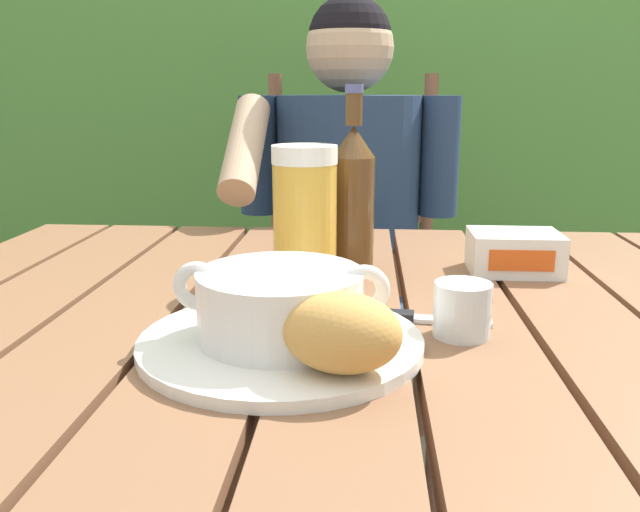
{
  "coord_description": "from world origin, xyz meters",
  "views": [
    {
      "loc": [
        0.02,
        -0.74,
        1.0
      ],
      "look_at": [
        -0.03,
        -0.03,
        0.82
      ],
      "focal_mm": 36.74,
      "sensor_mm": 36.0,
      "label": 1
    }
  ],
  "objects_px": {
    "serving_plate": "(281,342)",
    "beer_glass": "(305,214)",
    "bread_roll": "(345,333)",
    "table_knife": "(411,318)",
    "beer_bottle": "(356,196)",
    "chair_near_diner": "(349,287)",
    "person_eating": "(346,226)",
    "water_glass_small": "(462,310)",
    "soup_bowl": "(281,302)",
    "butter_tub": "(514,252)"
  },
  "relations": [
    {
      "from": "bread_roll",
      "to": "butter_tub",
      "type": "xyz_separation_m",
      "value": [
        0.23,
        0.38,
        -0.02
      ]
    },
    {
      "from": "chair_near_diner",
      "to": "person_eating",
      "type": "bearing_deg",
      "value": -90.83
    },
    {
      "from": "soup_bowl",
      "to": "water_glass_small",
      "type": "xyz_separation_m",
      "value": [
        0.18,
        0.05,
        -0.02
      ]
    },
    {
      "from": "soup_bowl",
      "to": "beer_bottle",
      "type": "xyz_separation_m",
      "value": [
        0.07,
        0.3,
        0.06
      ]
    },
    {
      "from": "water_glass_small",
      "to": "table_knife",
      "type": "relative_size",
      "value": 0.41
    },
    {
      "from": "beer_bottle",
      "to": "bread_roll",
      "type": "bearing_deg",
      "value": -90.19
    },
    {
      "from": "person_eating",
      "to": "beer_glass",
      "type": "bearing_deg",
      "value": -93.54
    },
    {
      "from": "chair_near_diner",
      "to": "beer_glass",
      "type": "height_order",
      "value": "chair_near_diner"
    },
    {
      "from": "chair_near_diner",
      "to": "butter_tub",
      "type": "xyz_separation_m",
      "value": [
        0.25,
        -0.72,
        0.28
      ]
    },
    {
      "from": "chair_near_diner",
      "to": "butter_tub",
      "type": "height_order",
      "value": "chair_near_diner"
    },
    {
      "from": "person_eating",
      "to": "beer_bottle",
      "type": "relative_size",
      "value": 4.64
    },
    {
      "from": "beer_glass",
      "to": "table_knife",
      "type": "height_order",
      "value": "beer_glass"
    },
    {
      "from": "chair_near_diner",
      "to": "beer_glass",
      "type": "xyz_separation_m",
      "value": [
        -0.04,
        -0.79,
        0.34
      ]
    },
    {
      "from": "serving_plate",
      "to": "table_knife",
      "type": "relative_size",
      "value": 1.95
    },
    {
      "from": "soup_bowl",
      "to": "beer_glass",
      "type": "relative_size",
      "value": 1.18
    },
    {
      "from": "person_eating",
      "to": "beer_bottle",
      "type": "bearing_deg",
      "value": -86.78
    },
    {
      "from": "serving_plate",
      "to": "chair_near_diner",
      "type": "bearing_deg",
      "value": 87.72
    },
    {
      "from": "beer_bottle",
      "to": "soup_bowl",
      "type": "bearing_deg",
      "value": -102.63
    },
    {
      "from": "person_eating",
      "to": "soup_bowl",
      "type": "bearing_deg",
      "value": -92.63
    },
    {
      "from": "bread_roll",
      "to": "table_knife",
      "type": "bearing_deg",
      "value": 67.39
    },
    {
      "from": "person_eating",
      "to": "serving_plate",
      "type": "height_order",
      "value": "person_eating"
    },
    {
      "from": "serving_plate",
      "to": "butter_tub",
      "type": "relative_size",
      "value": 2.29
    },
    {
      "from": "bread_roll",
      "to": "butter_tub",
      "type": "height_order",
      "value": "bread_roll"
    },
    {
      "from": "butter_tub",
      "to": "person_eating",
      "type": "bearing_deg",
      "value": 115.93
    },
    {
      "from": "person_eating",
      "to": "soup_bowl",
      "type": "xyz_separation_m",
      "value": [
        -0.04,
        -0.82,
        0.09
      ]
    },
    {
      "from": "beer_bottle",
      "to": "chair_near_diner",
      "type": "bearing_deg",
      "value": 92.09
    },
    {
      "from": "beer_bottle",
      "to": "table_knife",
      "type": "xyz_separation_m",
      "value": [
        0.07,
        -0.21,
        -0.1
      ]
    },
    {
      "from": "butter_tub",
      "to": "table_knife",
      "type": "relative_size",
      "value": 0.85
    },
    {
      "from": "beer_glass",
      "to": "water_glass_small",
      "type": "distance_m",
      "value": 0.27
    },
    {
      "from": "person_eating",
      "to": "beer_glass",
      "type": "xyz_separation_m",
      "value": [
        -0.04,
        -0.59,
        0.13
      ]
    },
    {
      "from": "soup_bowl",
      "to": "table_knife",
      "type": "distance_m",
      "value": 0.17
    },
    {
      "from": "person_eating",
      "to": "bread_roll",
      "type": "distance_m",
      "value": 0.91
    },
    {
      "from": "beer_glass",
      "to": "beer_bottle",
      "type": "relative_size",
      "value": 0.7
    },
    {
      "from": "person_eating",
      "to": "butter_tub",
      "type": "bearing_deg",
      "value": -64.07
    },
    {
      "from": "bread_roll",
      "to": "table_knife",
      "type": "xyz_separation_m",
      "value": [
        0.07,
        0.17,
        -0.04
      ]
    },
    {
      "from": "table_knife",
      "to": "soup_bowl",
      "type": "bearing_deg",
      "value": -146.91
    },
    {
      "from": "chair_near_diner",
      "to": "table_knife",
      "type": "bearing_deg",
      "value": -84.29
    },
    {
      "from": "beer_glass",
      "to": "bread_roll",
      "type": "bearing_deg",
      "value": -78.45
    },
    {
      "from": "soup_bowl",
      "to": "butter_tub",
      "type": "distance_m",
      "value": 0.42
    },
    {
      "from": "chair_near_diner",
      "to": "water_glass_small",
      "type": "xyz_separation_m",
      "value": [
        0.14,
        -0.98,
        0.28
      ]
    },
    {
      "from": "chair_near_diner",
      "to": "beer_glass",
      "type": "bearing_deg",
      "value": -92.84
    },
    {
      "from": "serving_plate",
      "to": "beer_glass",
      "type": "xyz_separation_m",
      "value": [
        0.0,
        0.24,
        0.09
      ]
    },
    {
      "from": "person_eating",
      "to": "water_glass_small",
      "type": "height_order",
      "value": "person_eating"
    },
    {
      "from": "chair_near_diner",
      "to": "bread_roll",
      "type": "relative_size",
      "value": 8.86
    },
    {
      "from": "person_eating",
      "to": "beer_glass",
      "type": "distance_m",
      "value": 0.6
    },
    {
      "from": "butter_tub",
      "to": "water_glass_small",
      "type": "bearing_deg",
      "value": -112.72
    },
    {
      "from": "bread_roll",
      "to": "person_eating",
      "type": "bearing_deg",
      "value": 91.79
    },
    {
      "from": "water_glass_small",
      "to": "soup_bowl",
      "type": "bearing_deg",
      "value": -165.75
    },
    {
      "from": "serving_plate",
      "to": "water_glass_small",
      "type": "relative_size",
      "value": 4.74
    },
    {
      "from": "beer_glass",
      "to": "table_knife",
      "type": "relative_size",
      "value": 1.25
    }
  ]
}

